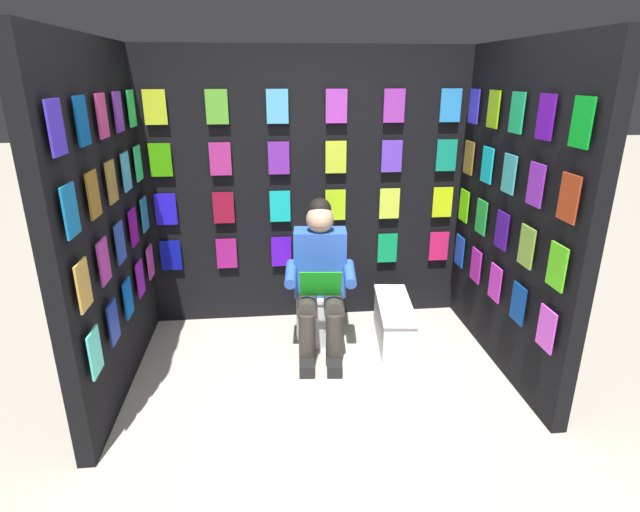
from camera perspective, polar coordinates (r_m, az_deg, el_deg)
ground_plane at (r=3.13m, az=1.56°, el=-21.13°), size 30.00×30.00×0.00m
display_wall_back at (r=4.27m, az=-1.49°, el=7.54°), size 2.77×0.14×2.28m
display_wall_left at (r=3.76m, az=21.29°, el=4.48°), size 0.14×1.77×2.28m
display_wall_right at (r=3.52m, az=-23.28°, el=3.20°), size 0.14×1.77×2.28m
toilet at (r=4.14m, az=-0.06°, el=-4.80°), size 0.42×0.57×0.77m
person_reading at (r=3.82m, az=0.02°, el=-2.49°), size 0.55×0.71×1.19m
comic_longbox_near at (r=4.12m, az=8.37°, el=-7.49°), size 0.34×0.77×0.35m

